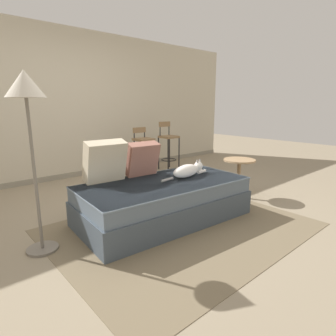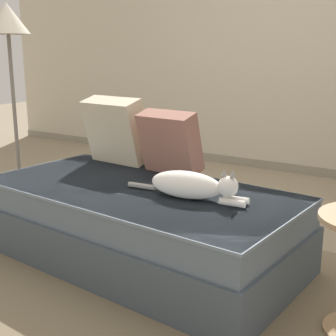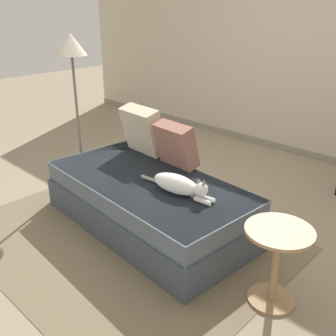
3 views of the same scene
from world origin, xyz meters
TOP-DOWN VIEW (x-y plane):
  - ground_plane at (0.00, 0.00)m, footprint 16.00×16.00m
  - wall_back_panel at (0.00, 2.25)m, footprint 8.00×0.10m
  - wall_baseboard_trim at (0.00, 2.20)m, footprint 8.00×0.02m
  - area_rug at (0.00, -0.70)m, footprint 2.63×2.06m
  - couch at (0.00, -0.40)m, footprint 2.00×1.10m
  - throw_pillow_corner at (-0.50, 0.02)m, footprint 0.47×0.31m
  - throw_pillow_middle at (-0.02, -0.02)m, footprint 0.41×0.27m
  - cat at (0.37, -0.41)m, footprint 0.75×0.21m
  - side_table at (1.31, -0.50)m, footprint 0.44×0.44m
  - floor_lamp at (-1.30, -0.20)m, footprint 0.32×0.32m

SIDE VIEW (x-z plane):
  - ground_plane at x=0.00m, z-range 0.00..0.00m
  - area_rug at x=0.00m, z-range 0.00..0.01m
  - wall_baseboard_trim at x=0.00m, z-range 0.00..0.09m
  - couch at x=0.00m, z-range 0.00..0.46m
  - side_table at x=1.31m, z-range 0.08..0.64m
  - cat at x=0.37m, z-range 0.44..0.63m
  - throw_pillow_middle at x=-0.02m, z-range 0.46..0.88m
  - throw_pillow_corner at x=-0.50m, z-range 0.46..0.94m
  - wall_back_panel at x=0.00m, z-range 0.00..2.60m
  - floor_lamp at x=-1.30m, z-range 0.54..2.13m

